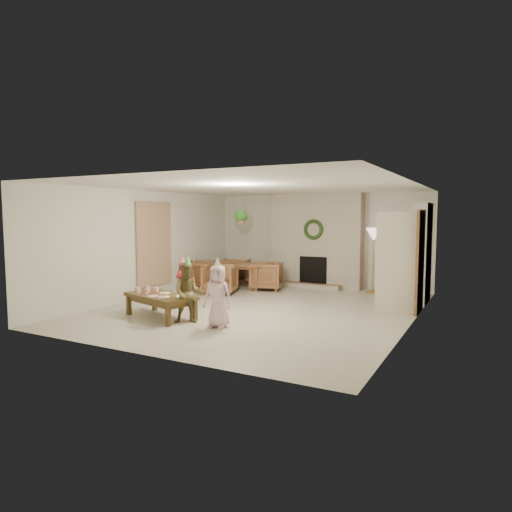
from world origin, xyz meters
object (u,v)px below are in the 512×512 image
Objects in this scene: dining_chair_far at (235,271)px; dining_chair_left at (199,274)px; dining_table at (228,276)px; child_plaid at (188,293)px; coffee_table_top at (161,296)px; child_pink at (218,296)px; dining_chair_near at (220,279)px; dining_chair_right at (266,276)px; child_red at (183,284)px.

dining_chair_left is (-0.54, -1.01, 0.00)m from dining_chair_far.
child_plaid reaches higher than dining_table.
child_plaid reaches higher than coffee_table_top.
child_pink is (2.22, -4.36, 0.18)m from dining_chair_far.
dining_chair_near and dining_chair_right have the same top height.
dining_chair_near and dining_chair_far have the same top height.
dining_chair_near is at bearing 118.11° from child_pink.
child_plaid is (0.39, -3.88, 0.19)m from dining_chair_right.
dining_chair_near is 1.15m from dining_chair_left.
dining_table is 0.81m from dining_chair_far.
child_red is (-0.33, 1.14, 0.06)m from coffee_table_top.
dining_chair_far is at bearing -91.87° from child_red.
dining_chair_far is at bearing 117.67° from coffee_table_top.
dining_chair_right is (0.97, 0.30, 0.03)m from dining_table.
dining_chair_left is 0.55× the size of coffee_table_top.
dining_chair_left is 1.00× the size of dining_chair_right.
coffee_table_top is (0.64, -3.48, 0.09)m from dining_table.
child_red is 0.87× the size of child_pink.
dining_chair_far is 0.73× the size of child_pink.
child_pink reaches higher than dining_chair_far.
dining_chair_right reaches higher than dining_table.
child_pink reaches higher than child_red.
child_pink is (1.68, -1.25, 0.07)m from child_red.
coffee_table_top is at bearing -96.63° from dining_table.
dining_table is 4.10m from child_pink.
dining_chair_right is 3.90m from child_plaid.
child_plaid is 0.62m from child_pink.
dining_chair_near is 1.30m from dining_chair_right.
dining_table is 3.54m from coffee_table_top.
child_plaid is 1.01× the size of child_pink.
child_pink reaches higher than dining_chair_left.
coffee_table_top is (0.40, -2.70, 0.05)m from dining_chair_near.
dining_table is at bearing -94.30° from child_red.
child_red is (-0.66, -2.63, 0.11)m from dining_chair_right.
child_pink is at bearing 131.57° from child_red.
dining_chair_near is at bearing 114.48° from coffee_table_top.
coffee_table_top is 1.19m from child_red.
dining_chair_left is 0.84× the size of child_red.
dining_chair_far is 1.30m from dining_chair_right.
child_red is at bearing 139.57° from child_pink.
dining_chair_left is at bearing 135.00° from dining_chair_near.
dining_chair_left is (-0.78, -0.24, 0.03)m from dining_table.
dining_chair_left is at bearing -74.51° from child_red.
coffee_table_top is at bearing -98.59° from dining_chair_near.
dining_chair_far is 3.16m from child_red.
dining_chair_near is 1.00× the size of dining_chair_left.
child_red is at bearing 95.35° from child_plaid.
coffee_table_top is 1.36m from child_pink.
dining_chair_near is 0.73× the size of child_pink.
dining_chair_left reaches higher than dining_table.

